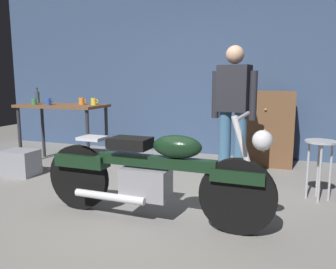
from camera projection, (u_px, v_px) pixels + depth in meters
ground_plane at (139, 210)px, 3.32m from camera, size 12.00×12.00×0.00m
back_wall at (206, 63)px, 5.68m from camera, size 8.00×0.12×3.10m
workbench at (62, 112)px, 5.08m from camera, size 1.30×0.64×0.90m
motorcycle at (152, 172)px, 3.02m from camera, size 2.19×0.60×1.00m
person_standing at (233, 108)px, 4.14m from camera, size 0.56×0.30×1.67m
shop_stool at (320, 154)px, 3.54m from camera, size 0.32×0.32×0.64m
wooden_dresser at (266, 128)px, 5.04m from camera, size 0.80×0.47×1.10m
storage_bin at (21, 163)px, 4.53m from camera, size 0.44×0.32×0.34m
mug_yellow_tall at (94, 102)px, 4.93m from camera, size 0.12×0.08×0.10m
mug_green_speckled at (34, 102)px, 5.01m from camera, size 0.11×0.08×0.09m
mug_blue_enamel at (48, 102)px, 4.92m from camera, size 0.12×0.09×0.10m
mug_orange_travel at (82, 101)px, 5.03m from camera, size 0.12×0.08×0.10m
bottle at (37, 97)px, 5.28m from camera, size 0.06×0.06×0.24m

